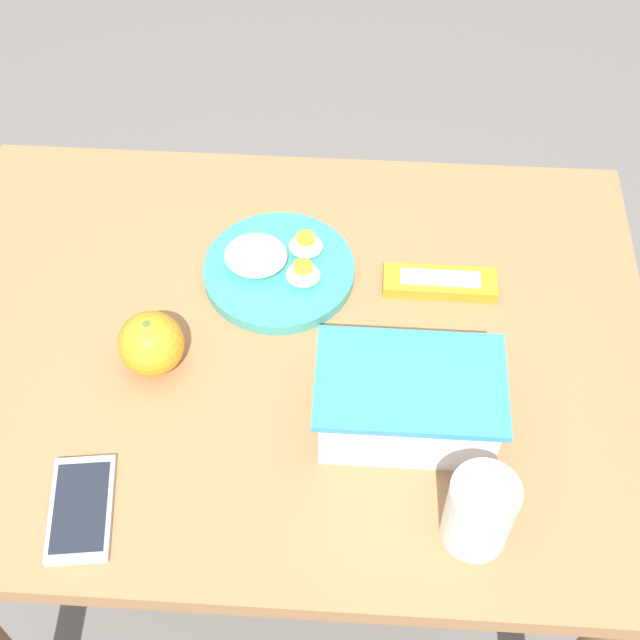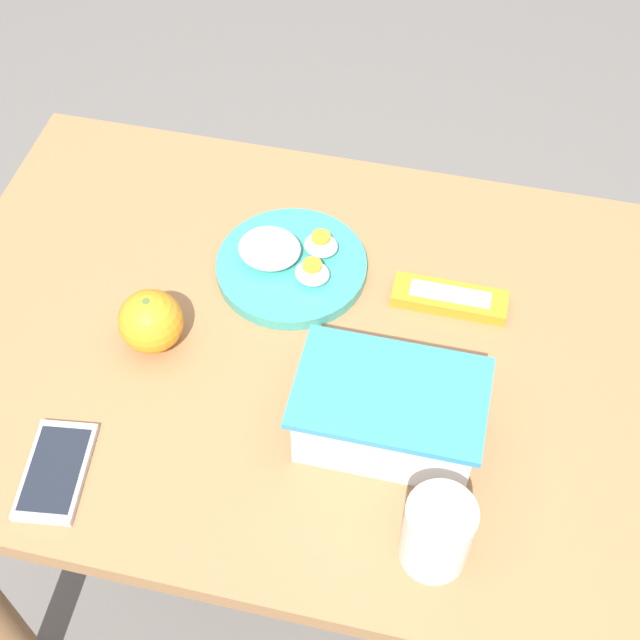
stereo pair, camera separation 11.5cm
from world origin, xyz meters
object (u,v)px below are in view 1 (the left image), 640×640
at_px(food_container, 407,404).
at_px(candy_bar, 440,282).
at_px(orange_fruit, 151,344).
at_px(drinking_glass, 480,512).
at_px(rice_plate, 276,266).
at_px(cell_phone, 81,509).

relative_size(food_container, candy_bar, 1.43).
bearing_deg(orange_fruit, drinking_glass, 152.34).
xyz_separation_m(orange_fruit, rice_plate, (-0.14, -0.16, -0.02)).
distance_m(candy_bar, drinking_glass, 0.36).
xyz_separation_m(rice_plate, drinking_glass, (-0.26, 0.37, 0.03)).
bearing_deg(orange_fruit, cell_phone, 76.91).
bearing_deg(cell_phone, food_container, -159.17).
bearing_deg(rice_plate, cell_phone, 62.57).
bearing_deg(drinking_glass, food_container, -60.79).
xyz_separation_m(food_container, candy_bar, (-0.05, -0.22, -0.03)).
relative_size(rice_plate, candy_bar, 1.35).
height_order(food_container, rice_plate, food_container).
relative_size(orange_fruit, rice_plate, 0.40).
xyz_separation_m(cell_phone, drinking_glass, (-0.45, -0.00, 0.05)).
height_order(rice_plate, cell_phone, rice_plate).
distance_m(rice_plate, drinking_glass, 0.45).
relative_size(rice_plate, drinking_glass, 2.03).
height_order(rice_plate, candy_bar, rice_plate).
distance_m(food_container, drinking_glass, 0.16).
xyz_separation_m(food_container, drinking_glass, (-0.08, 0.14, 0.01)).
relative_size(food_container, orange_fruit, 2.65).
height_order(orange_fruit, drinking_glass, drinking_glass).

